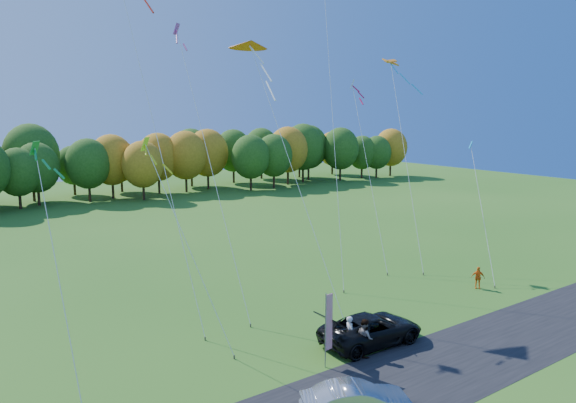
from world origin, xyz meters
TOP-DOWN VIEW (x-y plane):
  - ground at (0.00, 0.00)m, footprint 160.00×160.00m
  - asphalt_strip at (0.00, -4.00)m, footprint 90.00×6.00m
  - tree_line at (0.00, 55.00)m, footprint 116.00×12.00m
  - black_suv at (1.15, 0.02)m, footprint 5.97×3.02m
  - silver_sedan at (-4.55, -4.99)m, footprint 4.73×3.34m
  - person_tailgate_a at (-0.28, 0.14)m, footprint 0.54×0.72m
  - person_tailgate_b at (-0.16, -0.84)m, footprint 1.03×1.15m
  - person_east at (13.72, 2.40)m, footprint 0.89×0.93m
  - feather_flag at (-2.44, -0.66)m, footprint 0.50×0.12m
  - kite_delta_blue at (-6.43, 10.24)m, footprint 2.84×9.77m
  - kite_parafoil_orange at (8.55, 12.63)m, footprint 8.06×11.69m
  - kite_delta_red at (1.55, 8.16)m, footprint 2.67×10.06m
  - kite_parafoil_rainbow at (15.30, 10.82)m, footprint 6.04×8.79m
  - kite_diamond_yellow at (-6.89, 5.13)m, footprint 2.92×5.47m
  - kite_diamond_green at (-13.77, 3.03)m, footprint 1.00×5.29m
  - kite_diamond_white at (12.04, 11.68)m, footprint 3.04×7.56m
  - kite_diamond_pink at (-2.97, 10.00)m, footprint 1.22×8.82m
  - kite_diamond_blue_low at (16.56, 4.32)m, footprint 4.25×5.83m

SIDE VIEW (x-z plane):
  - ground at x=0.00m, z-range 0.00..0.00m
  - tree_line at x=0.00m, z-range -5.00..5.00m
  - asphalt_strip at x=0.00m, z-range 0.00..0.01m
  - silver_sedan at x=-4.55m, z-range 0.00..1.48m
  - person_east at x=13.72m, z-range 0.00..1.55m
  - black_suv at x=1.15m, z-range 0.00..1.62m
  - person_tailgate_a at x=-0.28m, z-range 0.00..1.81m
  - person_tailgate_b at x=-0.16m, z-range 0.00..1.93m
  - feather_flag at x=-2.44m, z-range 0.41..4.14m
  - kite_diamond_blue_low at x=16.56m, z-range -0.22..9.96m
  - kite_diamond_yellow at x=-6.89m, z-range -0.21..11.09m
  - kite_diamond_green at x=-13.77m, z-range 0.55..11.89m
  - kite_diamond_white at x=12.04m, z-range -0.26..14.93m
  - kite_parafoil_rainbow at x=15.30m, z-range -0.16..16.83m
  - kite_diamond_pink at x=-2.97m, z-range 0.17..18.29m
  - kite_delta_red at x=1.55m, z-range 0.59..18.62m
  - kite_delta_blue at x=-6.43m, z-range 0.38..23.62m
  - kite_parafoil_orange at x=8.55m, z-range -0.22..32.70m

